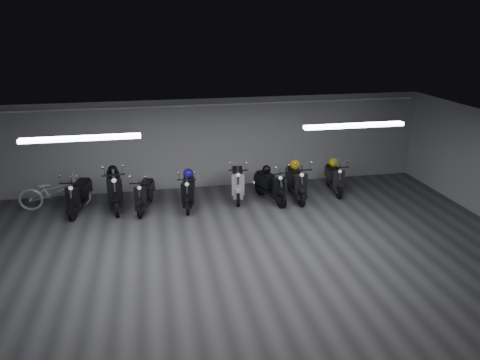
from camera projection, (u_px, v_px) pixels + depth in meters
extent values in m
cube|color=#363638|center=(234.00, 266.00, 9.78)|extent=(14.00, 10.00, 0.01)
cube|color=gray|center=(234.00, 140.00, 8.83)|extent=(14.00, 10.00, 0.01)
cube|color=gray|center=(204.00, 144.00, 13.92)|extent=(14.00, 0.01, 2.80)
cube|color=white|center=(81.00, 138.00, 9.22)|extent=(2.40, 0.18, 0.08)
cube|color=white|center=(354.00, 126.00, 10.32)|extent=(2.40, 0.18, 0.08)
cylinder|color=white|center=(204.00, 105.00, 13.43)|extent=(13.60, 0.05, 0.05)
imported|color=silver|center=(54.00, 188.00, 12.49)|extent=(1.92, 0.68, 1.24)
sphere|color=black|center=(266.00, 169.00, 13.11)|extent=(0.25, 0.25, 0.25)
sphere|color=#1B0D8F|center=(188.00, 173.00, 12.75)|extent=(0.29, 0.29, 0.29)
sphere|color=#D19C0C|center=(295.00, 165.00, 13.33)|extent=(0.29, 0.29, 0.29)
sphere|color=#CAC00B|center=(334.00, 163.00, 13.83)|extent=(0.27, 0.27, 0.27)
sphere|color=black|center=(113.00, 170.00, 12.68)|extent=(0.26, 0.26, 0.26)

